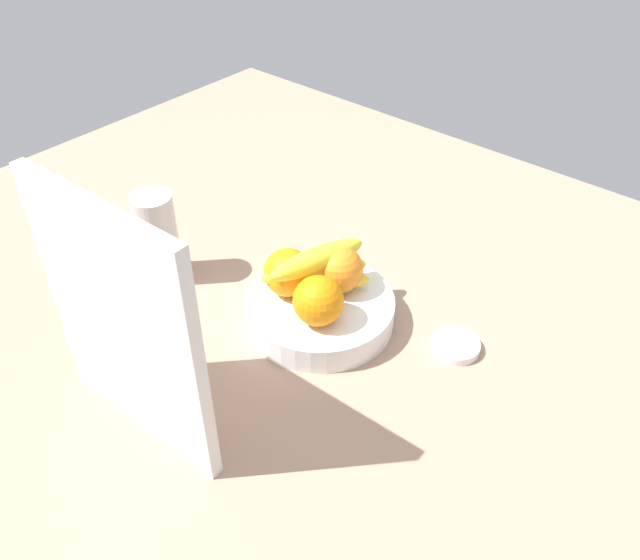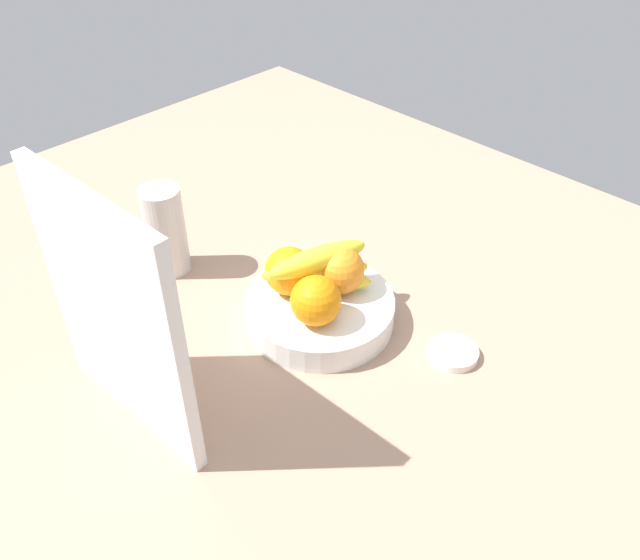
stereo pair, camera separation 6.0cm
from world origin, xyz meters
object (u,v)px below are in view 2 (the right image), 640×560
(orange_front_right, at_px, (340,270))
(banana_bunch, at_px, (318,269))
(thermos_tumbler, at_px, (165,231))
(orange_front_left, at_px, (315,300))
(orange_center, at_px, (289,271))
(jar_lid, at_px, (454,353))
(cutting_board, at_px, (114,316))
(fruit_bowl, at_px, (320,310))

(orange_front_right, bearing_deg, banana_bunch, 46.48)
(thermos_tumbler, bearing_deg, orange_front_left, -171.31)
(orange_center, xyz_separation_m, jar_lid, (-0.25, -0.10, -0.08))
(orange_front_left, distance_m, thermos_tumbler, 0.32)
(orange_front_right, distance_m, cutting_board, 0.37)
(orange_center, relative_size, cutting_board, 0.22)
(orange_front_right, relative_size, orange_center, 1.00)
(fruit_bowl, bearing_deg, orange_front_left, 125.28)
(fruit_bowl, height_order, orange_front_right, orange_front_right)
(cutting_board, xyz_separation_m, jar_lid, (-0.25, -0.40, -0.17))
(fruit_bowl, bearing_deg, thermos_tumbler, 16.76)
(orange_front_left, height_order, orange_front_right, same)
(fruit_bowl, distance_m, jar_lid, 0.22)
(orange_center, relative_size, banana_bunch, 0.45)
(orange_center, xyz_separation_m, thermos_tumbler, (0.24, 0.07, -0.00))
(orange_center, xyz_separation_m, banana_bunch, (-0.03, -0.03, 0.00))
(orange_front_left, xyz_separation_m, cutting_board, (0.08, 0.28, 0.10))
(cutting_board, xyz_separation_m, thermos_tumbler, (0.24, -0.23, -0.10))
(cutting_board, height_order, thermos_tumbler, cutting_board)
(jar_lid, bearing_deg, orange_front_right, 12.84)
(thermos_tumbler, bearing_deg, banana_bunch, -159.14)
(fruit_bowl, bearing_deg, cutting_board, 81.28)
(fruit_bowl, distance_m, orange_front_left, 0.08)
(fruit_bowl, distance_m, orange_front_right, 0.07)
(banana_bunch, distance_m, thermos_tumbler, 0.29)
(orange_center, height_order, cutting_board, cutting_board)
(orange_front_right, xyz_separation_m, orange_center, (0.06, 0.06, 0.00))
(orange_front_left, bearing_deg, thermos_tumbler, 8.69)
(cutting_board, bearing_deg, jar_lid, -124.02)
(orange_front_right, xyz_separation_m, banana_bunch, (0.02, 0.03, 0.00))
(banana_bunch, xyz_separation_m, thermos_tumbler, (0.27, 0.10, -0.01))
(orange_front_left, height_order, jar_lid, orange_front_left)
(orange_front_left, distance_m, jar_lid, 0.23)
(banana_bunch, xyz_separation_m, cutting_board, (0.03, 0.33, 0.09))
(orange_front_right, xyz_separation_m, jar_lid, (-0.20, -0.05, -0.08))
(orange_front_right, xyz_separation_m, thermos_tumbler, (0.29, 0.13, -0.00))
(fruit_bowl, xyz_separation_m, cutting_board, (0.05, 0.31, 0.16))
(orange_front_left, height_order, orange_center, same)
(orange_center, bearing_deg, cutting_board, 90.64)
(thermos_tumbler, bearing_deg, fruit_bowl, -163.24)
(orange_front_right, height_order, banana_bunch, banana_bunch)
(fruit_bowl, xyz_separation_m, orange_front_right, (-0.00, -0.04, 0.06))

